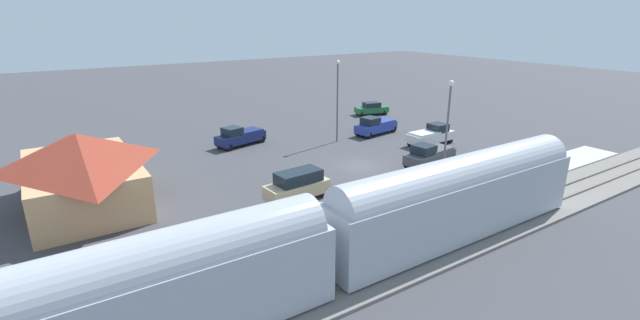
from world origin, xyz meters
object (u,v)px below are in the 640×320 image
Objects in this scene: pedestrian_waiting_far at (457,178)px; pickup_white at (432,135)px; pedestrian_on_platform at (455,184)px; pickup_navy at (240,136)px; light_pole_lot_center at (337,92)px; light_pole_near_platform at (448,121)px; station_building at (81,169)px; passenger_train at (325,237)px; sedan_green at (372,108)px; pickup_blue at (375,126)px; suv_tan at (298,185)px; pickup_charcoal at (429,155)px.

pickup_white is at bearing -38.80° from pedestrian_waiting_far.
pedestrian_on_platform is 23.46m from pickup_navy.
light_pole_near_platform is at bearing 179.68° from light_pole_lot_center.
passenger_train is at bearing -153.95° from station_building.
pedestrian_on_platform is at bearing -161.22° from pickup_navy.
passenger_train is at bearing 105.72° from pedestrian_on_platform.
light_pole_lot_center reaches higher than sedan_green.
light_pole_near_platform reaches higher than station_building.
sedan_green is 0.89× the size of pickup_white.
station_building reaches higher than pickup_navy.
pickup_white is 12.47m from light_pole_near_platform.
light_pole_near_platform reaches higher than pedestrian_on_platform.
pedestrian_on_platform is (-13.98, -23.08, -1.51)m from station_building.
passenger_train is 22.42× the size of pedestrian_waiting_far.
passenger_train is 27.14m from pickup_navy.
pedestrian_on_platform is 19.42m from pickup_blue.
station_building is 27.63m from pedestrian_waiting_far.
passenger_train is 7.61× the size of suv_tan.
pickup_navy is 1.01× the size of pickup_blue.
pickup_charcoal is 0.64× the size of light_pole_lot_center.
pedestrian_waiting_far is 0.20× the size of light_pole_lot_center.
pickup_navy is 1.02× the size of pickup_charcoal.
pickup_navy is 15.60m from pickup_blue.
pedestrian_on_platform is at bearing 157.46° from pickup_blue.
passenger_train reaches higher than sedan_green.
pickup_navy is (15.75, -2.17, -0.12)m from suv_tan.
pickup_blue is (17.94, -7.45, -0.25)m from pedestrian_on_platform.
pickup_charcoal reaches higher than pedestrian_waiting_far.
light_pole_lot_center is at bearing -6.22° from pedestrian_on_platform.
sedan_green is at bearing -26.43° from pedestrian_waiting_far.
suv_tan is at bearing -23.51° from passenger_train.
pickup_charcoal reaches higher than pedestrian_on_platform.
pickup_navy and pickup_charcoal have the same top height.
light_pole_lot_center reaches higher than pedestrian_waiting_far.
sedan_green is 10.66m from pickup_blue.
pickup_navy is (21.55, 8.63, -0.25)m from pedestrian_waiting_far.
pickup_navy is (22.21, 7.55, -0.25)m from pedestrian_on_platform.
light_pole_lot_center is at bearing 50.65° from pickup_white.
pickup_blue is 6.88m from pickup_white.
pedestrian_waiting_far is 0.30× the size of pickup_blue.
passenger_train is 3.09× the size of station_building.
pedestrian_waiting_far is 28.79m from sedan_green.
pickup_blue is (-4.28, -15.00, 0.00)m from pickup_navy.
pedestrian_on_platform is 0.34× the size of suv_tan.
pickup_white is at bearing 164.58° from sedan_green.
passenger_train is at bearing 119.74° from pickup_charcoal.
light_pole_lot_center is at bearing -45.66° from suv_tan.
pedestrian_waiting_far is 0.30× the size of pickup_navy.
pickup_blue is (3.96, -30.52, -1.77)m from station_building.
light_pole_lot_center reaches higher than pickup_white.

